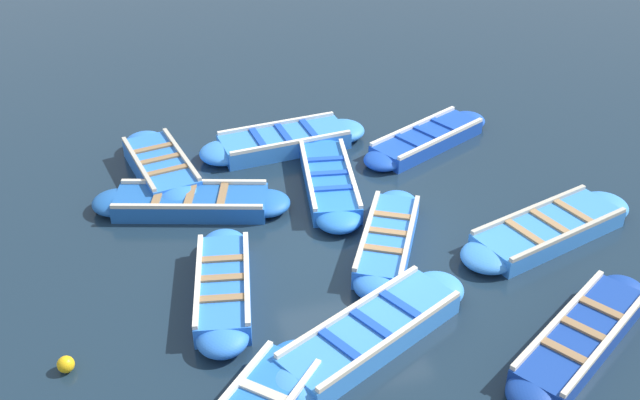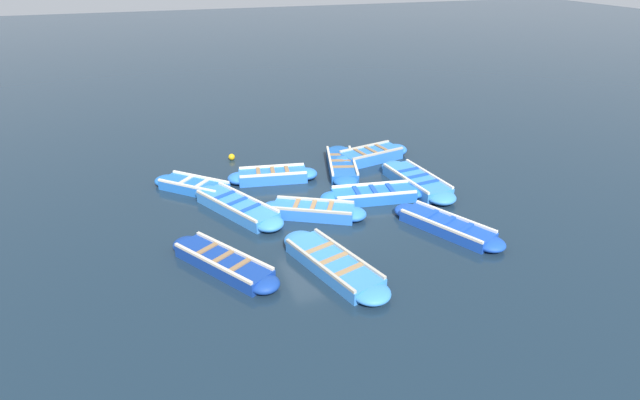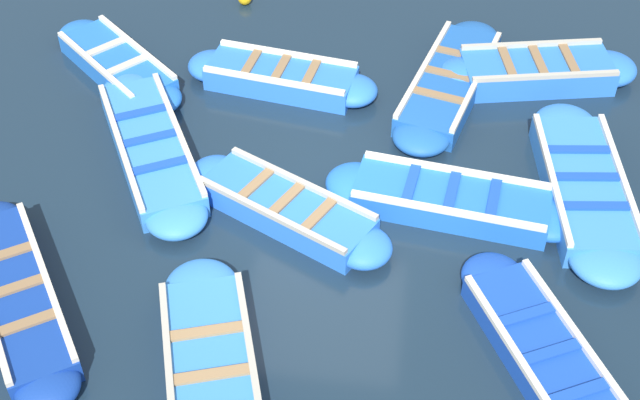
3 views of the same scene
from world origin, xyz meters
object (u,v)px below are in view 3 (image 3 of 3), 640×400
object	(u,v)px
boat_outer_right	(287,209)
boat_alongside	(19,297)
boat_near_quay	(118,65)
boat_tucked	(151,148)
boat_end_of_row	(451,201)
boat_centre	(213,384)
boat_mid_row	(584,187)
boat_stern_in	(549,361)
boat_outer_left	(449,83)
boat_drifting	(281,78)
boat_broadside	(536,72)

from	to	relation	value
boat_outer_right	boat_alongside	bearing A→B (deg)	32.72
boat_near_quay	boat_tucked	distance (m)	2.24
boat_end_of_row	boat_alongside	bearing A→B (deg)	24.69
boat_centre	boat_mid_row	distance (m)	5.78
boat_near_quay	boat_stern_in	xyz separation A→B (m)	(-6.55, 4.99, -0.01)
boat_outer_right	boat_outer_left	size ratio (longest dim) A/B	0.84
boat_end_of_row	boat_drifting	xyz separation A→B (m)	(2.71, -2.46, 0.01)
boat_stern_in	boat_tucked	size ratio (longest dim) A/B	0.92
boat_alongside	boat_centre	size ratio (longest dim) A/B	0.88
boat_near_quay	boat_outer_right	xyz separation A→B (m)	(-3.22, 2.95, 0.02)
boat_outer_right	boat_mid_row	distance (m)	4.09
boat_near_quay	boat_end_of_row	bearing A→B (deg)	155.09
boat_near_quay	boat_mid_row	xyz separation A→B (m)	(-7.19, 2.01, 0.02)
boat_near_quay	boat_end_of_row	world-z (taller)	boat_end_of_row
boat_drifting	boat_outer_left	size ratio (longest dim) A/B	0.85
boat_outer_right	boat_centre	distance (m)	2.86
boat_outer_right	boat_end_of_row	xyz separation A→B (m)	(-2.17, -0.45, -0.01)
boat_near_quay	boat_alongside	bearing A→B (deg)	92.71
boat_outer_right	boat_end_of_row	world-z (taller)	boat_outer_right
boat_near_quay	boat_centre	xyz separation A→B (m)	(-2.83, 5.79, 0.00)
boat_stern_in	boat_end_of_row	world-z (taller)	boat_end_of_row
boat_tucked	boat_near_quay	bearing A→B (deg)	-60.98
boat_near_quay	boat_centre	world-z (taller)	boat_centre
boat_stern_in	boat_tucked	distance (m)	6.25
boat_near_quay	boat_outer_left	world-z (taller)	boat_outer_left
boat_outer_right	boat_tucked	bearing A→B (deg)	-24.97
boat_near_quay	boat_broadside	distance (m)	6.69
boat_stern_in	boat_outer_right	bearing A→B (deg)	-31.44
boat_outer_right	boat_alongside	world-z (taller)	boat_outer_right
boat_near_quay	boat_mid_row	distance (m)	7.47
boat_near_quay	boat_outer_left	size ratio (longest dim) A/B	0.75
boat_outer_right	boat_centre	size ratio (longest dim) A/B	0.82
boat_end_of_row	boat_drifting	size ratio (longest dim) A/B	1.11
boat_drifting	boat_broadside	bearing A→B (deg)	-170.80
boat_mid_row	boat_outer_right	bearing A→B (deg)	13.40
boat_stern_in	boat_near_quay	bearing A→B (deg)	-37.30
boat_drifting	boat_centre	distance (m)	5.75
boat_near_quay	boat_mid_row	size ratio (longest dim) A/B	0.75
boat_end_of_row	boat_outer_left	world-z (taller)	boat_end_of_row
boat_outer_right	boat_mid_row	xyz separation A→B (m)	(-3.97, -0.95, 0.00)
boat_outer_right	boat_broadside	xyz separation A→B (m)	(-3.45, -3.56, 0.02)
boat_broadside	boat_mid_row	size ratio (longest dim) A/B	0.89
boat_tucked	boat_drifting	bearing A→B (deg)	-129.51
boat_drifting	boat_broadside	distance (m)	4.04
boat_mid_row	boat_stern_in	bearing A→B (deg)	77.97
boat_near_quay	boat_broadside	size ratio (longest dim) A/B	0.84
boat_stern_in	boat_end_of_row	size ratio (longest dim) A/B	0.98
boat_tucked	boat_centre	size ratio (longest dim) A/B	0.97
boat_end_of_row	boat_alongside	distance (m)	5.67
boat_tucked	boat_mid_row	distance (m)	6.10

